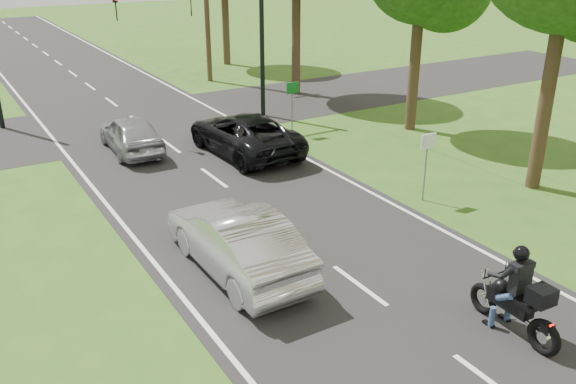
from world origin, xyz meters
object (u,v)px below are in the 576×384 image
object	(u,v)px
dark_suv	(244,134)
traffic_signal	(222,25)
silver_suv	(131,133)
sign_white	(427,151)
silver_sedan	(237,241)
sign_green	(292,95)
motorcycle_rider	(518,301)

from	to	relation	value
dark_suv	traffic_signal	bearing A→B (deg)	-109.09
silver_suv	sign_white	distance (m)	11.04
sign_white	silver_sedan	bearing A→B (deg)	-172.29
silver_suv	traffic_signal	size ratio (longest dim) A/B	0.64
dark_suv	silver_suv	size ratio (longest dim) A/B	1.31
silver_suv	sign_green	size ratio (longest dim) A/B	1.93
silver_suv	silver_sedan	bearing A→B (deg)	88.71
motorcycle_rider	sign_green	xyz separation A→B (m)	(3.36, 14.06, 0.82)
sign_green	silver_sedan	bearing A→B (deg)	-128.09
dark_suv	silver_sedan	size ratio (longest dim) A/B	1.11
motorcycle_rider	sign_white	distance (m)	6.88
silver_suv	sign_white	xyz separation A→B (m)	(6.16, -9.12, 0.89)
motorcycle_rider	dark_suv	world-z (taller)	motorcycle_rider
motorcycle_rider	traffic_signal	size ratio (longest dim) A/B	0.36
silver_sedan	silver_suv	size ratio (longest dim) A/B	1.18
sign_white	sign_green	world-z (taller)	same
sign_white	traffic_signal	bearing A→B (deg)	97.05
sign_green	sign_white	bearing A→B (deg)	-91.43
silver_suv	motorcycle_rider	bearing A→B (deg)	103.49
dark_suv	silver_sedan	bearing A→B (deg)	59.19
silver_sedan	motorcycle_rider	bearing A→B (deg)	124.57
dark_suv	sign_green	distance (m)	3.19
motorcycle_rider	dark_suv	distance (m)	12.86
motorcycle_rider	sign_green	distance (m)	14.47
dark_suv	silver_suv	distance (m)	4.23
silver_sedan	silver_suv	xyz separation A→B (m)	(0.63, 10.04, -0.10)
silver_sedan	sign_green	size ratio (longest dim) A/B	2.27
dark_suv	traffic_signal	distance (m)	5.56
dark_suv	sign_green	world-z (taller)	sign_green
silver_sedan	sign_green	distance (m)	11.36
motorcycle_rider	sign_white	bearing A→B (deg)	64.77
traffic_signal	sign_white	distance (m)	11.39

